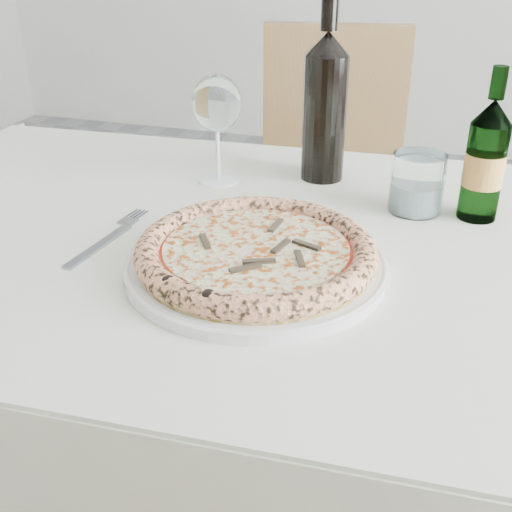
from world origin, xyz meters
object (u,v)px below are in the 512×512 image
object	(u,v)px
plate	(256,264)
tumbler	(417,187)
wine_glass	(217,106)
beer_bottle	(485,161)
dining_table	(276,294)
pizza	(256,252)
chair_far	(330,188)
wine_bottle	(325,105)

from	to	relation	value
plate	tumbler	bearing A→B (deg)	55.54
wine_glass	beer_bottle	world-z (taller)	beer_bottle
dining_table	plate	size ratio (longest dim) A/B	4.23
pizza	chair_far	bearing A→B (deg)	94.65
dining_table	wine_glass	world-z (taller)	wine_glass
beer_bottle	tumbler	bearing A→B (deg)	-178.67
dining_table	beer_bottle	xyz separation A→B (m)	(0.27, 0.16, 0.18)
wine_bottle	tumbler	bearing A→B (deg)	-30.29
beer_bottle	dining_table	bearing A→B (deg)	-149.39
beer_bottle	wine_bottle	world-z (taller)	wine_bottle
chair_far	pizza	bearing A→B (deg)	-85.35
wine_bottle	plate	bearing A→B (deg)	-91.31
chair_far	pizza	xyz separation A→B (m)	(0.07, -0.87, 0.25)
dining_table	tumbler	xyz separation A→B (m)	(0.18, 0.16, 0.13)
dining_table	beer_bottle	bearing A→B (deg)	30.61
wine_glass	wine_bottle	distance (m)	0.18
plate	wine_bottle	xyz separation A→B (m)	(0.01, 0.35, 0.12)
chair_far	plate	bearing A→B (deg)	-85.35
tumbler	plate	bearing A→B (deg)	-124.46
plate	pizza	bearing A→B (deg)	-163.78
pizza	plate	bearing A→B (deg)	16.22
pizza	beer_bottle	size ratio (longest dim) A/B	1.37
chair_far	wine_bottle	world-z (taller)	wine_bottle
chair_far	beer_bottle	distance (m)	0.77
chair_far	beer_bottle	world-z (taller)	beer_bottle
tumbler	beer_bottle	world-z (taller)	beer_bottle
pizza	wine_glass	distance (m)	0.34
wine_glass	tumbler	bearing A→B (deg)	-4.58
chair_far	wine_bottle	distance (m)	0.63
pizza	wine_glass	bearing A→B (deg)	119.05
plate	pizza	distance (m)	0.02
beer_bottle	wine_bottle	xyz separation A→B (m)	(-0.26, 0.10, 0.04)
plate	chair_far	bearing A→B (deg)	94.65
plate	beer_bottle	distance (m)	0.38
chair_far	dining_table	bearing A→B (deg)	-84.75
chair_far	wine_bottle	bearing A→B (deg)	-81.34
tumbler	dining_table	bearing A→B (deg)	-138.41
tumbler	wine_bottle	bearing A→B (deg)	149.71
pizza	wine_glass	world-z (taller)	wine_glass
plate	wine_glass	bearing A→B (deg)	119.05
wine_bottle	wine_glass	bearing A→B (deg)	-156.66
pizza	wine_glass	xyz separation A→B (m)	(-0.16, 0.28, 0.10)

